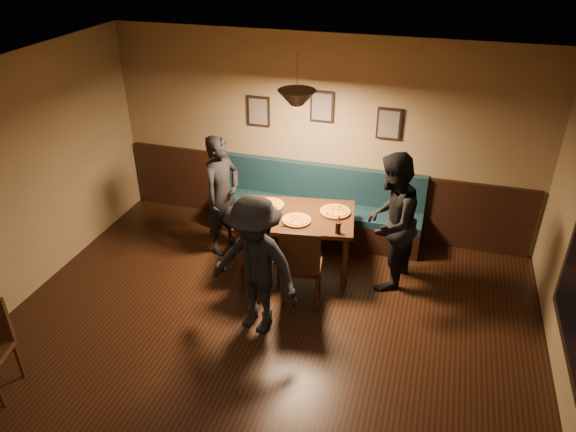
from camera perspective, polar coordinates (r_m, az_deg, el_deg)
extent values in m
plane|color=black|center=(5.48, -5.93, -19.05)|extent=(7.00, 7.00, 0.00)
plane|color=silver|center=(3.86, -8.07, 9.67)|extent=(7.00, 7.00, 0.00)
plane|color=#8C704F|center=(7.47, 3.60, 8.34)|extent=(6.00, 0.00, 6.00)
cube|color=black|center=(7.82, 3.34, 2.10)|extent=(5.88, 0.06, 1.00)
cube|color=black|center=(7.58, -3.14, 11.08)|extent=(0.32, 0.04, 0.42)
cube|color=black|center=(7.29, 3.65, 11.56)|extent=(0.32, 0.04, 0.42)
cube|color=black|center=(7.21, 10.69, 9.62)|extent=(0.32, 0.04, 0.42)
cone|color=black|center=(6.17, 0.95, 12.13)|extent=(0.44, 0.44, 0.25)
cube|color=black|center=(6.95, 0.82, -2.65)|extent=(1.59, 1.17, 0.78)
imported|color=black|center=(7.16, -6.99, 2.21)|extent=(0.57, 0.70, 1.66)
imported|color=black|center=(6.52, 10.82, -0.64)|extent=(0.82, 0.97, 1.75)
imported|color=black|center=(5.74, -3.57, -5.34)|extent=(1.18, 0.86, 1.64)
cylinder|color=orange|center=(6.93, -2.02, 1.19)|extent=(0.46, 0.46, 0.04)
cylinder|color=orange|center=(6.59, 0.92, -0.44)|extent=(0.40, 0.40, 0.04)
cylinder|color=orange|center=(6.80, 5.05, 0.48)|extent=(0.41, 0.41, 0.04)
cylinder|color=black|center=(6.36, 5.34, -1.25)|extent=(0.08, 0.08, 0.14)
cylinder|color=#A11B05|center=(6.56, 5.45, -0.34)|extent=(0.04, 0.04, 0.12)
cube|color=#1B6736|center=(7.13, -3.37, 1.84)|extent=(0.19, 0.19, 0.01)
cube|color=#228032|center=(6.68, -4.70, -0.29)|extent=(0.17, 0.17, 0.01)
cube|color=silver|center=(6.47, 0.18, -1.24)|extent=(0.17, 0.03, 0.00)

